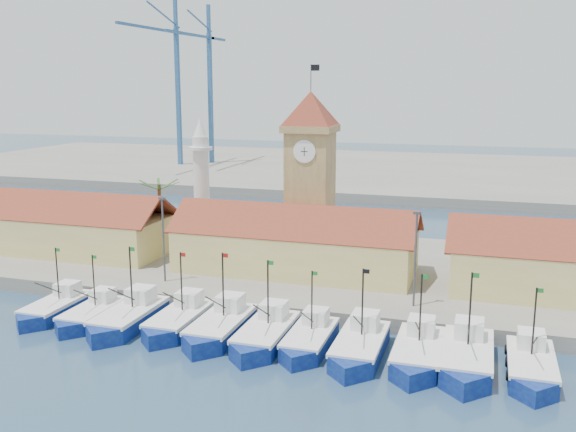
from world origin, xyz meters
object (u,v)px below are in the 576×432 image
(boat_0, at_px, (54,309))
(boat_5, at_px, (265,336))
(minaret, at_px, (201,182))
(clock_tower, at_px, (310,171))

(boat_0, distance_m, boat_5, 21.66)
(boat_0, xyz_separation_m, boat_5, (21.65, -0.52, 0.07))
(minaret, bearing_deg, boat_0, -99.35)
(boat_5, distance_m, minaret, 32.25)
(boat_0, height_order, boat_5, boat_5)
(boat_0, bearing_deg, boat_5, -1.38)
(minaret, bearing_deg, clock_tower, -7.61)
(boat_0, relative_size, boat_5, 0.91)
(minaret, bearing_deg, boat_5, -55.54)
(clock_tower, bearing_deg, boat_5, -83.86)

